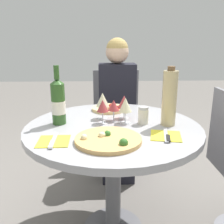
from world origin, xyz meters
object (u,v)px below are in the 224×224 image
at_px(chair_behind_diner, 116,121).
at_px(pizza_large, 108,139).
at_px(tall_carafe, 169,98).
at_px(dining_table, 113,144).
at_px(seated_diner, 117,114).
at_px(wine_bottle, 58,102).

distance_m(chair_behind_diner, pizza_large, 1.18).
height_order(chair_behind_diner, tall_carafe, tall_carafe).
relative_size(dining_table, chair_behind_diner, 1.10).
bearing_deg(dining_table, chair_behind_diner, 85.55).
relative_size(seated_diner, pizza_large, 3.73).
height_order(chair_behind_diner, seated_diner, seated_diner).
height_order(dining_table, tall_carafe, tall_carafe).
bearing_deg(wine_bottle, dining_table, -8.06).
distance_m(pizza_large, tall_carafe, 0.44).
distance_m(seated_diner, pizza_large, 1.01).
height_order(dining_table, wine_bottle, wine_bottle).
bearing_deg(seated_diner, chair_behind_diner, -90.00).
distance_m(dining_table, seated_diner, 0.76).
bearing_deg(pizza_large, tall_carafe, 33.97).
xyz_separation_m(chair_behind_diner, tall_carafe, (0.24, -0.90, 0.43)).
xyz_separation_m(seated_diner, wine_bottle, (-0.38, -0.72, 0.29)).
bearing_deg(dining_table, seated_diner, 84.72).
bearing_deg(wine_bottle, tall_carafe, -3.92).
bearing_deg(dining_table, wine_bottle, 171.94).
relative_size(pizza_large, wine_bottle, 0.96).
bearing_deg(tall_carafe, chair_behind_diner, 105.13).
xyz_separation_m(pizza_large, wine_bottle, (-0.28, 0.28, 0.12)).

